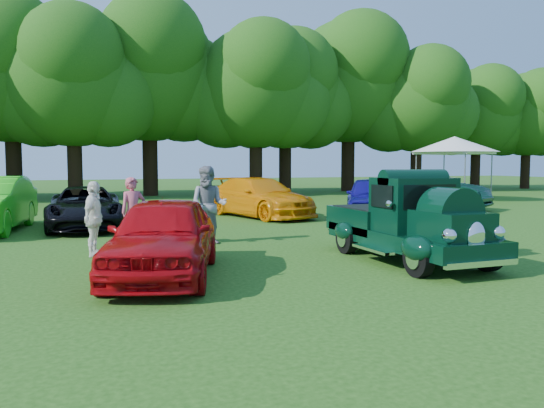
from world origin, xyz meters
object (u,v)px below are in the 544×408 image
object	(u,v)px
spectator_white	(94,219)
back_car_orange	(260,197)
back_car_green	(429,191)
canopy_tent	(454,145)
red_convertible	(164,237)
back_car_black	(85,208)
spectator_pink	(133,212)
back_car_blue	(372,198)
spectator_grey	(209,205)
hero_pickup	(407,225)

from	to	relation	value
spectator_white	back_car_orange	bearing A→B (deg)	-22.33
back_car_green	canopy_tent	size ratio (longest dim) A/B	0.84
red_convertible	spectator_white	world-z (taller)	spectator_white
back_car_black	spectator_pink	world-z (taller)	spectator_pink
back_car_blue	spectator_pink	size ratio (longest dim) A/B	2.68
spectator_white	spectator_grey	bearing A→B (deg)	-52.08
hero_pickup	red_convertible	size ratio (longest dim) A/B	1.05
back_car_orange	spectator_white	distance (m)	9.19
back_car_black	canopy_tent	distance (m)	19.91
back_car_black	spectator_grey	bearing A→B (deg)	-55.67
hero_pickup	spectator_pink	bearing A→B (deg)	143.15
hero_pickup	spectator_white	distance (m)	6.70
back_car_black	back_car_green	distance (m)	14.45
back_car_black	back_car_blue	world-z (taller)	back_car_blue
back_car_black	back_car_orange	xyz separation A→B (m)	(6.25, 1.53, 0.09)
back_car_black	back_car_green	bearing A→B (deg)	9.30
hero_pickup	back_car_black	xyz separation A→B (m)	(-6.18, 8.05, -0.10)
back_car_black	back_car_green	xyz separation A→B (m)	(14.30, 2.03, 0.17)
spectator_grey	canopy_tent	bearing A→B (deg)	59.88
spectator_grey	spectator_white	bearing A→B (deg)	-134.98
back_car_orange	spectator_grey	world-z (taller)	spectator_grey
back_car_blue	back_car_green	size ratio (longest dim) A/B	0.90
spectator_pink	red_convertible	bearing A→B (deg)	-102.98
red_convertible	canopy_tent	bearing A→B (deg)	55.78
hero_pickup	spectator_grey	distance (m)	4.96
hero_pickup	spectator_pink	world-z (taller)	hero_pickup
canopy_tent	back_car_black	bearing A→B (deg)	-162.34
red_convertible	back_car_orange	xyz separation A→B (m)	(5.07, 9.43, 0.02)
back_car_orange	hero_pickup	bearing A→B (deg)	-107.42
back_car_black	canopy_tent	bearing A→B (deg)	18.87
back_car_blue	spectator_white	size ratio (longest dim) A/B	2.76
hero_pickup	back_car_blue	distance (m)	8.25
back_car_green	spectator_white	bearing A→B (deg)	175.96
hero_pickup	back_car_black	size ratio (longest dim) A/B	0.94
hero_pickup	back_car_blue	xyz separation A→B (m)	(3.63, 7.41, 0.02)
back_car_orange	spectator_pink	distance (m)	7.75
back_car_black	back_car_green	world-z (taller)	back_car_green
back_car_black	spectator_white	world-z (taller)	spectator_white
back_car_orange	canopy_tent	distance (m)	13.55
spectator_white	canopy_tent	xyz separation A→B (m)	(18.76, 11.27, 2.18)
back_car_black	back_car_green	size ratio (longest dim) A/B	0.94
back_car_green	spectator_pink	bearing A→B (deg)	173.83
spectator_white	canopy_tent	world-z (taller)	canopy_tent
red_convertible	back_car_blue	xyz separation A→B (m)	(8.63, 7.26, 0.05)
hero_pickup	back_car_green	world-z (taller)	hero_pickup
red_convertible	spectator_grey	xyz separation A→B (m)	(1.67, 3.53, 0.26)
back_car_black	canopy_tent	size ratio (longest dim) A/B	0.79
back_car_orange	back_car_blue	world-z (taller)	back_car_blue
spectator_pink	spectator_grey	xyz separation A→B (m)	(1.83, -0.19, 0.13)
hero_pickup	red_convertible	world-z (taller)	hero_pickup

